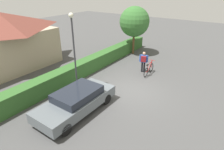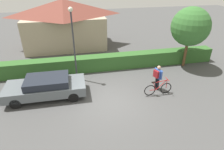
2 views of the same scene
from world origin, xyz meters
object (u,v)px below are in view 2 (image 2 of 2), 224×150
at_px(bicycle, 158,89).
at_px(tree_kerbside, 190,27).
at_px(street_lamp, 73,36).
at_px(parked_car_near, 46,87).
at_px(person_rider, 158,75).

relative_size(bicycle, tree_kerbside, 0.39).
distance_m(street_lamp, tree_kerbside, 8.26).
relative_size(parked_car_near, person_rider, 2.79).
height_order(parked_car_near, bicycle, parked_car_near).
relative_size(bicycle, person_rider, 1.08).
bearing_deg(tree_kerbside, parked_car_near, -167.72).
height_order(street_lamp, tree_kerbside, street_lamp).
bearing_deg(street_lamp, person_rider, -26.07).
bearing_deg(street_lamp, bicycle, -31.76).
xyz_separation_m(parked_car_near, tree_kerbside, (10.06, 2.19, 2.39)).
relative_size(person_rider, tree_kerbside, 0.36).
height_order(parked_car_near, tree_kerbside, tree_kerbside).
bearing_deg(tree_kerbside, street_lamp, -176.94).
relative_size(parked_car_near, bicycle, 2.59).
bearing_deg(person_rider, tree_kerbside, 38.72).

